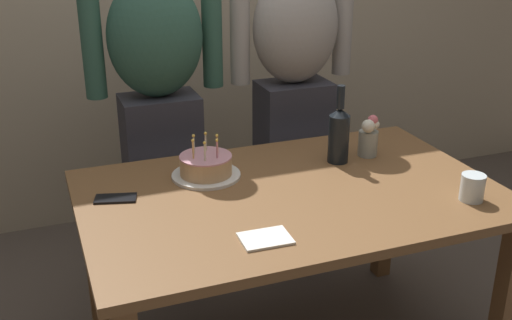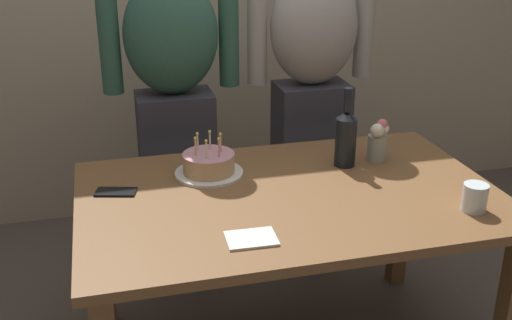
# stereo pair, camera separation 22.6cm
# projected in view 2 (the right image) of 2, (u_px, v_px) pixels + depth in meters

# --- Properties ---
(dining_table) EXTENTS (1.50, 0.96, 0.74)m
(dining_table) POSITION_uv_depth(u_px,v_px,m) (289.00, 217.00, 2.28)
(dining_table) COLOR brown
(dining_table) RESTS_ON ground_plane
(birthday_cake) EXTENTS (0.26, 0.26, 0.16)m
(birthday_cake) POSITION_uv_depth(u_px,v_px,m) (209.00, 165.00, 2.37)
(birthday_cake) COLOR white
(birthday_cake) RESTS_ON dining_table
(water_glass_near) EXTENTS (0.08, 0.08, 0.10)m
(water_glass_near) POSITION_uv_depth(u_px,v_px,m) (475.00, 197.00, 2.09)
(water_glass_near) COLOR silver
(water_glass_near) RESTS_ON dining_table
(wine_bottle) EXTENTS (0.08, 0.08, 0.32)m
(wine_bottle) POSITION_uv_depth(u_px,v_px,m) (346.00, 136.00, 2.43)
(wine_bottle) COLOR black
(wine_bottle) RESTS_ON dining_table
(cell_phone) EXTENTS (0.16, 0.11, 0.01)m
(cell_phone) POSITION_uv_depth(u_px,v_px,m) (116.00, 192.00, 2.24)
(cell_phone) COLOR black
(cell_phone) RESTS_ON dining_table
(napkin_stack) EXTENTS (0.16, 0.12, 0.01)m
(napkin_stack) POSITION_uv_depth(u_px,v_px,m) (251.00, 239.00, 1.92)
(napkin_stack) COLOR white
(napkin_stack) RESTS_ON dining_table
(flower_vase) EXTENTS (0.08, 0.09, 0.18)m
(flower_vase) POSITION_uv_depth(u_px,v_px,m) (378.00, 142.00, 2.49)
(flower_vase) COLOR #999E93
(flower_vase) RESTS_ON dining_table
(person_man_bearded) EXTENTS (0.61, 0.27, 1.66)m
(person_man_bearded) POSITION_uv_depth(u_px,v_px,m) (174.00, 103.00, 2.79)
(person_man_bearded) COLOR #33333D
(person_man_bearded) RESTS_ON ground_plane
(person_woman_cardigan) EXTENTS (0.61, 0.27, 1.66)m
(person_woman_cardigan) POSITION_uv_depth(u_px,v_px,m) (312.00, 93.00, 2.94)
(person_woman_cardigan) COLOR #33333D
(person_woman_cardigan) RESTS_ON ground_plane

